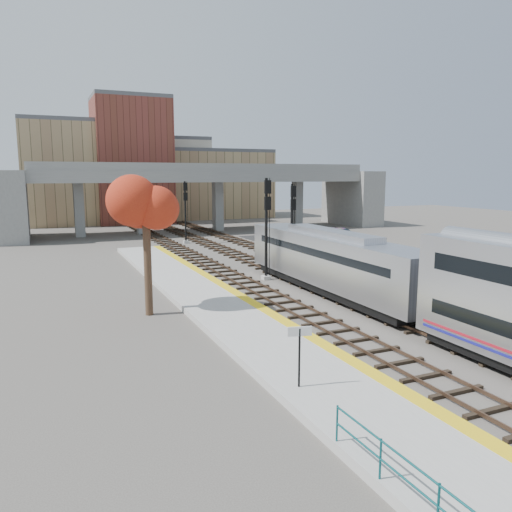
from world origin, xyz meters
name	(u,v)px	position (x,y,z in m)	size (l,w,h in m)	color
ground	(361,313)	(0.00, 0.00, 0.00)	(160.00, 160.00, 0.00)	#47423D
platform	(246,325)	(-7.25, 0.00, 0.17)	(4.50, 60.00, 0.35)	#9E9E99
yellow_strip	(279,318)	(-5.35, 0.00, 0.35)	(0.70, 60.00, 0.01)	yellow
tracks	(280,273)	(0.93, 12.50, 0.08)	(10.70, 95.00, 0.25)	black
overpass	(204,190)	(4.92, 45.00, 5.81)	(54.00, 12.00, 9.50)	slate
buildings_far	(147,175)	(1.26, 66.57, 7.88)	(43.00, 21.00, 20.60)	tan
parking_lot	(320,242)	(14.00, 28.00, 0.02)	(14.00, 18.00, 0.04)	black
locomotive	(331,261)	(1.00, 4.95, 2.28)	(3.02, 19.05, 4.10)	#A8AAB2
signal_mast_near	(267,228)	(-1.10, 10.78, 3.98)	(0.60, 0.64, 7.77)	#9E9E99
signal_mast_mid	(292,226)	(3.00, 14.43, 3.62)	(0.60, 0.64, 7.22)	#9E9E99
signal_mast_far	(186,212)	(-1.10, 33.30, 3.63)	(0.60, 0.64, 7.25)	#9E9E99
station_sign	(300,344)	(-8.60, -8.23, 1.98)	(0.88, 0.28, 2.27)	black
tree	(146,210)	(-11.39, 4.67, 6.04)	(3.60, 3.60, 8.14)	#382619
car_a	(312,243)	(9.88, 22.90, 0.68)	(1.52, 3.79, 1.29)	#99999E
car_b	(322,236)	(14.50, 28.42, 0.60)	(1.19, 3.42, 1.13)	#99999E
car_c	(344,233)	(18.63, 29.89, 0.66)	(1.73, 4.24, 1.23)	#99999E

